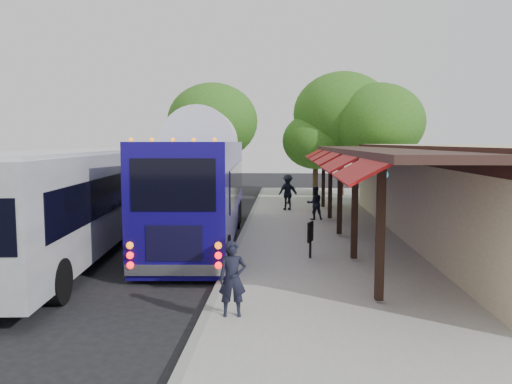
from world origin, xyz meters
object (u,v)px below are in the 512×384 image
(coach_bus, at_px, (201,184))
(ped_b, at_px, (315,203))
(ped_a, at_px, (233,279))
(ped_d, at_px, (288,189))
(city_bus, at_px, (67,200))
(ped_c, at_px, (288,194))
(sign_board, at_px, (310,234))

(coach_bus, relative_size, ped_b, 8.28)
(ped_a, relative_size, ped_d, 0.92)
(coach_bus, height_order, city_bus, coach_bus)
(city_bus, height_order, ped_c, city_bus)
(city_bus, relative_size, ped_b, 8.57)
(ped_c, bearing_deg, ped_b, 94.30)
(ped_a, xyz_separation_m, sign_board, (1.86, 5.23, -0.01))
(ped_c, height_order, ped_d, ped_c)
(ped_a, xyz_separation_m, ped_d, (1.27, 19.00, 0.07))
(ped_a, xyz_separation_m, ped_b, (2.46, 12.96, -0.02))
(ped_b, bearing_deg, ped_a, 65.57)
(ped_c, relative_size, sign_board, 1.50)
(coach_bus, xyz_separation_m, ped_c, (3.32, 7.46, -1.14))
(coach_bus, height_order, ped_d, coach_bus)
(ped_a, bearing_deg, sign_board, 62.85)
(ped_d, bearing_deg, sign_board, 125.76)
(ped_a, bearing_deg, city_bus, 129.94)
(ped_b, relative_size, ped_c, 0.89)
(ped_a, height_order, ped_c, ped_c)
(ped_c, xyz_separation_m, sign_board, (0.61, -10.89, -0.09))
(city_bus, distance_m, sign_board, 7.70)
(ped_d, bearing_deg, ped_a, 119.49)
(coach_bus, xyz_separation_m, sign_board, (3.93, -3.43, -1.23))
(sign_board, bearing_deg, ped_b, 105.65)
(city_bus, relative_size, ped_a, 8.37)
(ped_a, bearing_deg, ped_b, 71.65)
(coach_bus, bearing_deg, sign_board, -44.03)
(coach_bus, xyz_separation_m, ped_b, (4.53, 4.30, -1.23))
(coach_bus, relative_size, ped_a, 8.09)
(ped_b, distance_m, sign_board, 7.76)
(ped_d, height_order, sign_board, ped_d)
(ped_c, relative_size, ped_d, 1.01)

